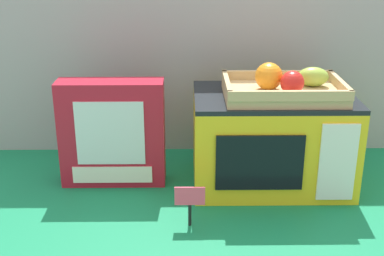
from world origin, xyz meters
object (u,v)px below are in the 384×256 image
Objects in this scene: toy_microwave at (271,140)px; food_groups_crate at (284,88)px; cookie_set_box at (112,133)px; price_sign at (188,200)px.

food_groups_crate reaches higher than toy_microwave.
cookie_set_box reaches higher than toy_microwave.
toy_microwave is at bearing 125.01° from food_groups_crate.
toy_microwave is 0.16m from food_groups_crate.
toy_microwave is at bearing 44.71° from price_sign.
food_groups_crate is 0.46m from cookie_set_box.
food_groups_crate reaches higher than cookie_set_box.
price_sign is at bearing -135.29° from toy_microwave.
price_sign is (-0.24, -0.19, -0.21)m from food_groups_crate.
food_groups_crate is 0.38m from price_sign.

